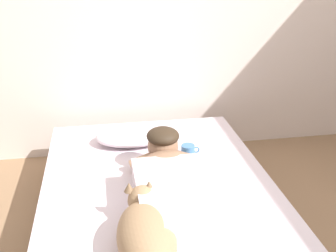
{
  "coord_description": "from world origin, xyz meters",
  "views": [
    {
      "loc": [
        -0.59,
        -1.54,
        1.59
      ],
      "look_at": [
        -0.2,
        0.74,
        0.58
      ],
      "focal_mm": 43.31,
      "sensor_mm": 36.0,
      "label": 1
    }
  ],
  "objects_px": {
    "bed": "(160,212)",
    "person_lying": "(174,183)",
    "dog": "(146,232)",
    "cell_phone": "(188,227)",
    "pillow": "(133,136)",
    "coffee_cup": "(188,150)"
  },
  "relations": [
    {
      "from": "pillow",
      "to": "dog",
      "type": "xyz_separation_m",
      "value": [
        -0.04,
        -1.13,
        0.05
      ]
    },
    {
      "from": "pillow",
      "to": "cell_phone",
      "type": "relative_size",
      "value": 3.71
    },
    {
      "from": "bed",
      "to": "person_lying",
      "type": "height_order",
      "value": "person_lying"
    },
    {
      "from": "person_lying",
      "to": "coffee_cup",
      "type": "distance_m",
      "value": 0.54
    },
    {
      "from": "pillow",
      "to": "dog",
      "type": "height_order",
      "value": "dog"
    },
    {
      "from": "coffee_cup",
      "to": "person_lying",
      "type": "bearing_deg",
      "value": -110.98
    },
    {
      "from": "dog",
      "to": "cell_phone",
      "type": "xyz_separation_m",
      "value": [
        0.22,
        0.13,
        -0.1
      ]
    },
    {
      "from": "pillow",
      "to": "person_lying",
      "type": "relative_size",
      "value": 0.57
    },
    {
      "from": "dog",
      "to": "coffee_cup",
      "type": "bearing_deg",
      "value": 66.17
    },
    {
      "from": "person_lying",
      "to": "pillow",
      "type": "bearing_deg",
      "value": 101.44
    },
    {
      "from": "person_lying",
      "to": "coffee_cup",
      "type": "bearing_deg",
      "value": 69.02
    },
    {
      "from": "dog",
      "to": "coffee_cup",
      "type": "distance_m",
      "value": 0.96
    },
    {
      "from": "bed",
      "to": "dog",
      "type": "relative_size",
      "value": 3.52
    },
    {
      "from": "bed",
      "to": "pillow",
      "type": "relative_size",
      "value": 3.89
    },
    {
      "from": "person_lying",
      "to": "coffee_cup",
      "type": "height_order",
      "value": "person_lying"
    },
    {
      "from": "person_lying",
      "to": "dog",
      "type": "xyz_separation_m",
      "value": [
        -0.2,
        -0.38,
        -0.0
      ]
    },
    {
      "from": "cell_phone",
      "to": "pillow",
      "type": "bearing_deg",
      "value": 100.1
    },
    {
      "from": "dog",
      "to": "coffee_cup",
      "type": "xyz_separation_m",
      "value": [
        0.39,
        0.87,
        -0.07
      ]
    },
    {
      "from": "pillow",
      "to": "person_lying",
      "type": "height_order",
      "value": "person_lying"
    },
    {
      "from": "pillow",
      "to": "coffee_cup",
      "type": "distance_m",
      "value": 0.43
    },
    {
      "from": "coffee_cup",
      "to": "pillow",
      "type": "bearing_deg",
      "value": 143.1
    },
    {
      "from": "dog",
      "to": "cell_phone",
      "type": "relative_size",
      "value": 4.11
    }
  ]
}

